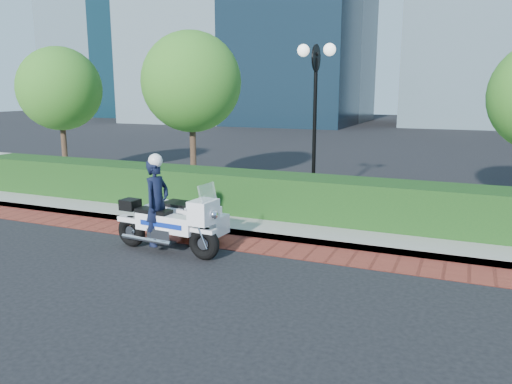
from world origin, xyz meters
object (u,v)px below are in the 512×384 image
at_px(tree_b, 191,82).
at_px(lamppost, 315,99).
at_px(police_motorcycle, 172,215).
at_px(tree_a, 60,89).

bearing_deg(tree_b, lamppost, -16.11).
bearing_deg(tree_b, police_motorcycle, -63.62).
height_order(tree_a, tree_b, tree_b).
distance_m(lamppost, police_motorcycle, 5.28).
distance_m(tree_a, tree_b, 5.50).
bearing_deg(lamppost, police_motorcycle, -110.10).
xyz_separation_m(lamppost, tree_a, (-10.00, 1.30, 0.26)).
relative_size(tree_b, police_motorcycle, 1.99).
xyz_separation_m(lamppost, tree_b, (-4.50, 1.30, 0.48)).
bearing_deg(tree_a, tree_b, 0.00).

